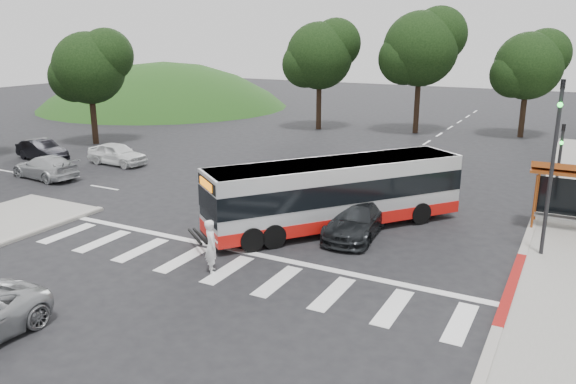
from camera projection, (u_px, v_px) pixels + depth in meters
The scene contains 17 objects.
ground at pixel (293, 228), 23.94m from camera, with size 140.00×140.00×0.00m, color black.
curb_east at pixel (539, 207), 26.66m from camera, with size 0.30×40.00×0.15m, color #9E9991.
curb_east_red at pixel (511, 287), 18.16m from camera, with size 0.32×6.00×0.15m, color maroon.
hillside_nw at pixel (166, 106), 63.88m from camera, with size 44.00×44.00×10.00m, color #1A4516.
crosswalk_ladder at pixel (228, 270), 19.69m from camera, with size 18.00×2.60×0.01m, color silver.
traffic_signal_ne_tall at pixel (554, 154), 19.82m from camera, with size 0.18×0.37×6.50m.
traffic_signal_ne_short at pixel (560, 156), 26.15m from camera, with size 0.18×0.37×4.00m.
tree_north_a at pixel (422, 47), 45.07m from camera, with size 6.60×6.15×10.17m.
tree_north_b at pixel (529, 65), 43.50m from camera, with size 5.72×5.33×8.43m.
tree_north_c at pixel (321, 55), 47.16m from camera, with size 6.16×5.74×9.30m.
tree_west_a at pixel (90, 67), 40.84m from camera, with size 5.72×5.33×8.43m.
transit_bus at pixel (336, 195), 23.63m from camera, with size 2.42×11.16×2.88m, color silver, non-canonical shape.
pedestrian at pixel (211, 246), 19.28m from camera, with size 0.69×0.46×1.90m, color white.
dark_sedan at pixel (357, 219), 22.97m from camera, with size 1.90×4.66×1.35m, color black.
west_car_white at pixel (117, 154), 35.37m from camera, with size 1.64×4.06×1.38m, color silver.
west_car_black at pixel (42, 150), 36.57m from camera, with size 1.43×4.11×1.35m, color black.
west_car_silver at pixel (45, 167), 31.99m from camera, with size 1.84×4.53×1.31m, color #B6B9BB.
Camera 1 is at (10.41, -20.08, 7.99)m, focal length 35.00 mm.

